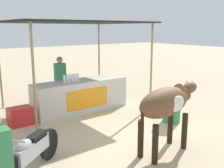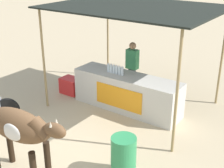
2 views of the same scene
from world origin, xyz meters
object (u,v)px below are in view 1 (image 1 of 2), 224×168
Objects in this scene: water_barrel at (172,107)px; cow at (167,104)px; stall_counter at (81,96)px; motorcycle_parked at (31,152)px; cooler_box at (20,116)px; vendor_behind_counter at (60,81)px.

water_barrel is 0.44× the size of cow.
stall_counter is 3.71m from motorcycle_parked.
stall_counter reaches higher than motorcycle_parked.
stall_counter reaches higher than water_barrel.
motorcycle_parked reaches higher than water_barrel.
cooler_box is (-1.94, -0.10, -0.24)m from stall_counter.
water_barrel is at bearing -58.56° from stall_counter.
stall_counter is 3.68× the size of water_barrel.
motorcycle_parked is (-2.59, -2.66, -0.05)m from stall_counter.
cow is (-1.51, -1.10, 0.63)m from water_barrel.
motorcycle_parked is at bearing -104.20° from cooler_box.
vendor_behind_counter reaches higher than stall_counter.
cow is 1.24× the size of motorcycle_parked.
motorcycle_parked is (-4.04, -0.28, 0.02)m from water_barrel.
stall_counter is 1.96m from cooler_box.
cooler_box is 2.65m from motorcycle_parked.
vendor_behind_counter is 3.62m from water_barrel.
vendor_behind_counter reaches higher than water_barrel.
cow is at bearing -86.52° from vendor_behind_counter.
vendor_behind_counter is 4.12m from motorcycle_parked.
water_barrel is 0.55× the size of motorcycle_parked.
water_barrel is 1.97m from cow.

